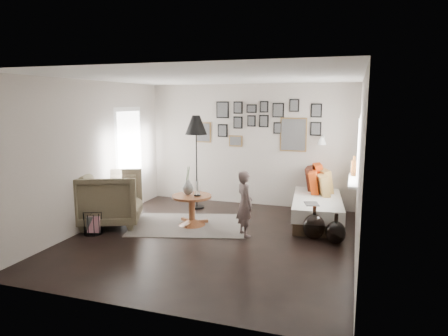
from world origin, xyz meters
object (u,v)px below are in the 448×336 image
(daybed, at_px, (318,204))
(floor_lamp, at_px, (196,129))
(child, at_px, (245,204))
(armchair, at_px, (111,198))
(magazine_basket, at_px, (93,223))
(pedestal_table, at_px, (192,211))
(vase, at_px, (188,186))
(demijohn_large, at_px, (314,227))
(demijohn_small, at_px, (336,232))

(daybed, height_order, floor_lamp, floor_lamp)
(daybed, relative_size, child, 1.93)
(armchair, distance_m, magazine_basket, 0.64)
(daybed, height_order, magazine_basket, daybed)
(armchair, height_order, magazine_basket, armchair)
(pedestal_table, relative_size, floor_lamp, 0.37)
(vase, bearing_deg, floor_lamp, 104.30)
(daybed, xyz_separation_m, floor_lamp, (-2.50, 0.06, 1.37))
(armchair, height_order, demijohn_large, armchair)
(vase, distance_m, armchair, 1.43)
(vase, distance_m, child, 1.18)
(demijohn_small, relative_size, child, 0.45)
(daybed, bearing_deg, pedestal_table, -158.80)
(daybed, distance_m, demijohn_small, 1.33)
(pedestal_table, distance_m, magazine_basket, 1.72)
(pedestal_table, relative_size, demijohn_large, 1.31)
(demijohn_large, distance_m, child, 1.19)
(armchair, xyz_separation_m, demijohn_small, (3.95, 0.23, -0.30))
(pedestal_table, relative_size, armchair, 0.66)
(armchair, bearing_deg, daybed, -90.94)
(pedestal_table, distance_m, floor_lamp, 1.87)
(demijohn_large, bearing_deg, pedestal_table, 178.48)
(demijohn_small, distance_m, child, 1.52)
(vase, bearing_deg, demijohn_large, -1.97)
(demijohn_small, bearing_deg, pedestal_table, 175.98)
(daybed, bearing_deg, demijohn_small, -78.47)
(demijohn_small, bearing_deg, vase, 175.67)
(pedestal_table, height_order, magazine_basket, pedestal_table)
(armchair, xyz_separation_m, demijohn_large, (3.60, 0.35, -0.28))
(daybed, xyz_separation_m, demijohn_large, (0.05, -1.15, -0.10))
(vase, relative_size, magazine_basket, 1.30)
(demijohn_large, bearing_deg, magazine_basket, -165.91)
(pedestal_table, relative_size, demijohn_small, 1.44)
(demijohn_large, bearing_deg, floor_lamp, 154.59)
(pedestal_table, relative_size, child, 0.65)
(floor_lamp, height_order, demijohn_small, floor_lamp)
(vase, xyz_separation_m, floor_lamp, (-0.29, 1.13, 0.96))
(floor_lamp, xyz_separation_m, magazine_basket, (-1.05, -2.12, -1.50))
(child, bearing_deg, armchair, 54.43)
(daybed, height_order, armchair, daybed)
(armchair, xyz_separation_m, magazine_basket, (0.00, -0.56, -0.31))
(vase, xyz_separation_m, child, (1.14, -0.26, -0.17))
(demijohn_large, xyz_separation_m, demijohn_small, (0.35, -0.12, -0.02))
(vase, height_order, demijohn_large, vase)
(daybed, bearing_deg, armchair, -163.03)
(vase, height_order, demijohn_small, vase)
(daybed, xyz_separation_m, child, (-1.08, -1.33, 0.24))
(armchair, height_order, demijohn_small, armchair)
(vase, xyz_separation_m, demijohn_large, (2.26, -0.08, -0.51))
(vase, height_order, child, child)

